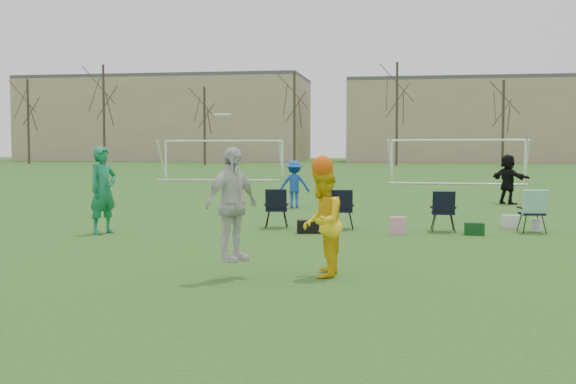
% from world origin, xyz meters
% --- Properties ---
extents(ground, '(260.00, 260.00, 0.00)m').
position_xyz_m(ground, '(0.00, 0.00, 0.00)').
color(ground, '#23531A').
rests_on(ground, ground).
extents(fielder_green_near, '(0.76, 0.87, 2.02)m').
position_xyz_m(fielder_green_near, '(-5.64, 6.20, 1.01)').
color(fielder_green_near, '#167C50').
rests_on(fielder_green_near, ground).
extents(fielder_blue, '(1.07, 0.69, 1.56)m').
position_xyz_m(fielder_blue, '(-2.41, 13.99, 0.78)').
color(fielder_blue, '#1745AC').
rests_on(fielder_blue, ground).
extents(fielder_black, '(1.44, 1.58, 1.75)m').
position_xyz_m(fielder_black, '(4.76, 16.79, 0.88)').
color(fielder_black, black).
rests_on(fielder_black, ground).
extents(center_contest, '(2.10, 1.32, 2.51)m').
position_xyz_m(center_contest, '(-0.61, 1.34, 0.99)').
color(center_contest, silver).
rests_on(center_contest, ground).
extents(sideline_setup, '(9.13, 2.29, 1.87)m').
position_xyz_m(sideline_setup, '(2.98, 8.07, 0.55)').
color(sideline_setup, '#103B18').
rests_on(sideline_setup, ground).
extents(goal_left, '(7.39, 0.76, 2.46)m').
position_xyz_m(goal_left, '(-10.00, 34.00, 1.92)').
color(goal_left, white).
rests_on(goal_left, ground).
extents(goal_mid, '(7.40, 0.63, 2.46)m').
position_xyz_m(goal_mid, '(4.00, 32.00, 1.92)').
color(goal_mid, white).
rests_on(goal_mid, ground).
extents(tree_line, '(110.28, 3.28, 11.40)m').
position_xyz_m(tree_line, '(0.24, 69.85, 5.09)').
color(tree_line, '#382B21').
rests_on(tree_line, ground).
extents(building_row, '(126.00, 16.00, 13.00)m').
position_xyz_m(building_row, '(6.73, 96.00, 5.99)').
color(building_row, tan).
rests_on(building_row, ground).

